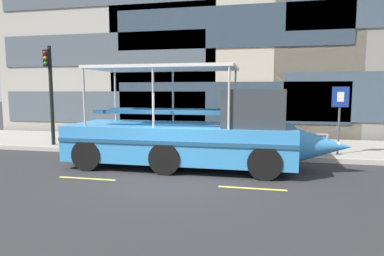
# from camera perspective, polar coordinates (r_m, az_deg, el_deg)

# --- Properties ---
(ground_plane) EXTENTS (120.00, 120.00, 0.00)m
(ground_plane) POSITION_cam_1_polar(r_m,az_deg,el_deg) (9.98, -3.57, -8.51)
(ground_plane) COLOR #2B2B2D
(sidewalk) EXTENTS (32.00, 4.80, 0.18)m
(sidewalk) POSITION_cam_1_polar(r_m,az_deg,el_deg) (15.31, 2.05, -2.91)
(sidewalk) COLOR #99968E
(sidewalk) RESTS_ON ground_plane
(curb_edge) EXTENTS (32.00, 0.18, 0.18)m
(curb_edge) POSITION_cam_1_polar(r_m,az_deg,el_deg) (12.90, 0.14, -4.66)
(curb_edge) COLOR #B2ADA3
(curb_edge) RESTS_ON ground_plane
(lane_centreline) EXTENTS (25.80, 0.12, 0.01)m
(lane_centreline) POSITION_cam_1_polar(r_m,az_deg,el_deg) (9.37, -4.66, -9.49)
(lane_centreline) COLOR #DBD64C
(lane_centreline) RESTS_ON ground_plane
(curb_guardrail) EXTENTS (10.43, 0.09, 0.83)m
(curb_guardrail) POSITION_cam_1_polar(r_m,az_deg,el_deg) (13.16, -0.32, -1.56)
(curb_guardrail) COLOR #9EA0A8
(curb_guardrail) RESTS_ON sidewalk
(traffic_light_pole) EXTENTS (0.24, 0.46, 4.35)m
(traffic_light_pole) POSITION_cam_1_polar(r_m,az_deg,el_deg) (15.84, -23.38, 6.75)
(traffic_light_pole) COLOR black
(traffic_light_pole) RESTS_ON sidewalk
(parking_sign) EXTENTS (0.60, 0.12, 2.55)m
(parking_sign) POSITION_cam_1_polar(r_m,az_deg,el_deg) (13.56, 24.22, 3.09)
(parking_sign) COLOR #4C4F54
(parking_sign) RESTS_ON sidewalk
(duck_tour_boat) EXTENTS (9.37, 2.69, 3.39)m
(duck_tour_boat) POSITION_cam_1_polar(r_m,az_deg,el_deg) (11.07, 0.76, -1.16)
(duck_tour_boat) COLOR #388CD1
(duck_tour_boat) RESTS_ON ground_plane
(pedestrian_near_bow) EXTENTS (0.22, 0.47, 1.62)m
(pedestrian_near_bow) POSITION_cam_1_polar(r_m,az_deg,el_deg) (13.72, 14.43, 0.30)
(pedestrian_near_bow) COLOR #47423D
(pedestrian_near_bow) RESTS_ON sidewalk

